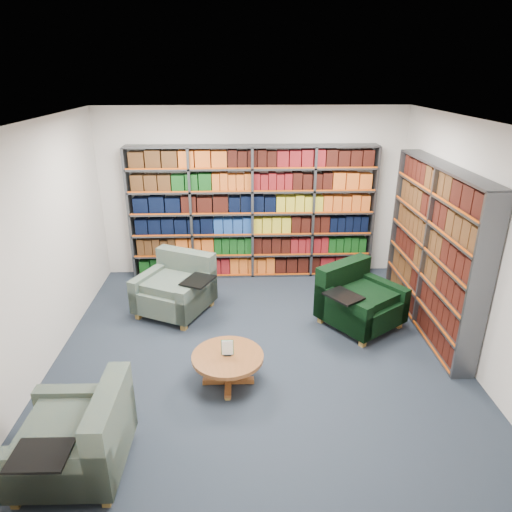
{
  "coord_description": "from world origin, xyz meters",
  "views": [
    {
      "loc": [
        -0.2,
        -4.91,
        3.3
      ],
      "look_at": [
        0.0,
        0.6,
        1.05
      ],
      "focal_mm": 32.0,
      "sensor_mm": 36.0,
      "label": 1
    }
  ],
  "objects_px": {
    "chair_teal_left": "(178,289)",
    "coffee_table": "(228,361)",
    "chair_teal_front": "(82,440)",
    "chair_green_right": "(356,301)"
  },
  "relations": [
    {
      "from": "chair_teal_left",
      "to": "coffee_table",
      "type": "distance_m",
      "value": 1.93
    },
    {
      "from": "chair_teal_left",
      "to": "coffee_table",
      "type": "relative_size",
      "value": 1.55
    },
    {
      "from": "chair_teal_front",
      "to": "chair_teal_left",
      "type": "bearing_deg",
      "value": 80.9
    },
    {
      "from": "chair_green_right",
      "to": "chair_teal_front",
      "type": "xyz_separation_m",
      "value": [
        -2.98,
        -2.45,
        -0.01
      ]
    },
    {
      "from": "chair_green_right",
      "to": "coffee_table",
      "type": "height_order",
      "value": "chair_green_right"
    },
    {
      "from": "chair_teal_left",
      "to": "chair_teal_front",
      "type": "relative_size",
      "value": 1.18
    },
    {
      "from": "chair_green_right",
      "to": "coffee_table",
      "type": "xyz_separation_m",
      "value": [
        -1.75,
        -1.29,
        -0.03
      ]
    },
    {
      "from": "chair_green_right",
      "to": "chair_teal_front",
      "type": "relative_size",
      "value": 1.21
    },
    {
      "from": "chair_teal_front",
      "to": "chair_green_right",
      "type": "bearing_deg",
      "value": 39.37
    },
    {
      "from": "chair_teal_left",
      "to": "chair_teal_front",
      "type": "xyz_separation_m",
      "value": [
        -0.47,
        -2.92,
        -0.01
      ]
    }
  ]
}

